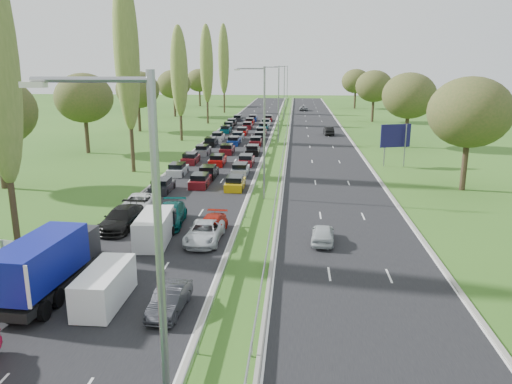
% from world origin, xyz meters
% --- Properties ---
extents(ground, '(260.00, 260.00, 0.00)m').
position_xyz_m(ground, '(4.50, 80.00, 0.00)').
color(ground, '#2C571B').
rests_on(ground, ground).
extents(near_carriageway, '(10.50, 215.00, 0.04)m').
position_xyz_m(near_carriageway, '(-2.25, 82.50, 0.00)').
color(near_carriageway, black).
rests_on(near_carriageway, ground).
extents(far_carriageway, '(10.50, 215.00, 0.04)m').
position_xyz_m(far_carriageway, '(11.25, 82.50, 0.00)').
color(far_carriageway, black).
rests_on(far_carriageway, ground).
extents(central_reservation, '(2.36, 215.00, 0.32)m').
position_xyz_m(central_reservation, '(4.50, 82.50, 0.55)').
color(central_reservation, gray).
rests_on(central_reservation, ground).
extents(lamp_columns, '(0.18, 140.18, 12.00)m').
position_xyz_m(lamp_columns, '(4.50, 78.00, 6.00)').
color(lamp_columns, gray).
rests_on(lamp_columns, ground).
extents(poplar_row, '(2.80, 127.80, 22.44)m').
position_xyz_m(poplar_row, '(-11.50, 68.17, 12.39)').
color(poplar_row, '#2D2116').
rests_on(poplar_row, ground).
extents(woodland_left, '(8.00, 166.00, 11.10)m').
position_xyz_m(woodland_left, '(-22.00, 62.63, 7.68)').
color(woodland_left, '#2D2116').
rests_on(woodland_left, ground).
extents(woodland_right, '(8.00, 153.00, 11.10)m').
position_xyz_m(woodland_right, '(24.00, 66.67, 7.68)').
color(woodland_right, '#2D2116').
rests_on(woodland_right, ground).
extents(traffic_queue_fill, '(9.10, 68.89, 0.80)m').
position_xyz_m(traffic_queue_fill, '(-2.27, 77.28, 0.44)').
color(traffic_queue_fill, black).
rests_on(traffic_queue_fill, ground).
extents(near_car_2, '(2.53, 5.24, 1.44)m').
position_xyz_m(near_car_2, '(-5.86, 37.86, 0.74)').
color(near_car_2, silver).
rests_on(near_car_2, near_carriageway).
extents(near_car_3, '(2.57, 5.65, 1.60)m').
position_xyz_m(near_car_3, '(-5.70, 33.34, 0.82)').
color(near_car_3, black).
rests_on(near_car_3, near_carriageway).
extents(near_car_7, '(2.59, 5.54, 1.56)m').
position_xyz_m(near_car_7, '(-2.30, 34.63, 0.80)').
color(near_car_7, '#044543').
rests_on(near_car_7, near_carriageway).
extents(near_car_9, '(1.59, 4.02, 1.30)m').
position_xyz_m(near_car_9, '(1.20, 20.65, 0.67)').
color(near_car_9, '#222327').
rests_on(near_car_9, near_carriageway).
extents(near_car_10, '(2.39, 5.02, 1.38)m').
position_xyz_m(near_car_10, '(1.09, 30.94, 0.71)').
color(near_car_10, silver).
rests_on(near_car_10, near_carriageway).
extents(near_car_11, '(2.12, 4.63, 1.31)m').
position_xyz_m(near_car_11, '(1.31, 32.62, 0.68)').
color(near_car_11, '#AA180A').
rests_on(near_car_11, near_carriageway).
extents(far_car_0, '(1.83, 3.97, 1.32)m').
position_xyz_m(far_car_0, '(9.37, 31.46, 0.68)').
color(far_car_0, '#AFB6B9').
rests_on(far_car_0, far_carriageway).
extents(far_car_1, '(1.80, 4.54, 1.47)m').
position_xyz_m(far_car_1, '(13.13, 87.59, 0.76)').
color(far_car_1, black).
rests_on(far_car_1, far_carriageway).
extents(far_car_2, '(2.27, 4.89, 1.36)m').
position_xyz_m(far_car_2, '(9.25, 136.85, 0.70)').
color(far_car_2, slate).
rests_on(far_car_2, far_carriageway).
extents(blue_lorry, '(2.26, 8.13, 3.43)m').
position_xyz_m(blue_lorry, '(-5.62, 22.11, 1.80)').
color(blue_lorry, black).
rests_on(blue_lorry, near_carriageway).
extents(white_van_front, '(1.88, 4.79, 1.93)m').
position_xyz_m(white_van_front, '(-2.34, 21.42, 0.99)').
color(white_van_front, silver).
rests_on(white_van_front, near_carriageway).
extents(white_van_rear, '(2.01, 5.12, 2.06)m').
position_xyz_m(white_van_rear, '(-2.34, 30.71, 1.05)').
color(white_van_rear, silver).
rests_on(white_van_rear, near_carriageway).
extents(info_sign, '(1.49, 0.40, 2.10)m').
position_xyz_m(info_sign, '(-9.40, 24.58, 1.37)').
color(info_sign, gray).
rests_on(info_sign, ground).
extents(direction_sign, '(3.80, 1.45, 5.20)m').
position_xyz_m(direction_sign, '(19.40, 59.52, 3.57)').
color(direction_sign, gray).
rests_on(direction_sign, ground).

